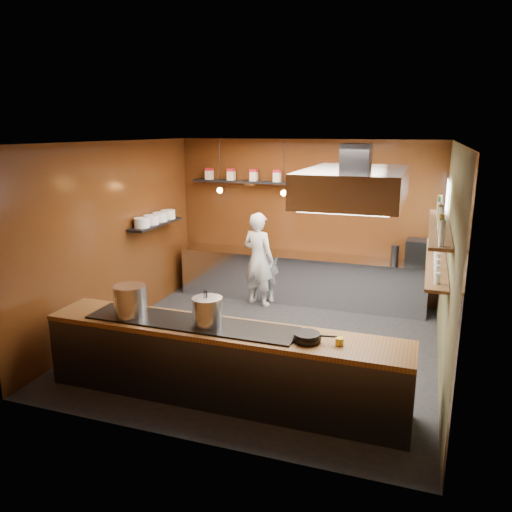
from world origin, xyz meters
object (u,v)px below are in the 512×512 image
at_px(stockpot_small, 207,311).
at_px(espresso_machine, 419,252).
at_px(extractor_hood, 355,185).
at_px(stockpot_large, 130,301).
at_px(chef, 258,259).

distance_m(stockpot_small, espresso_machine, 4.41).
distance_m(extractor_hood, stockpot_small, 2.36).
xyz_separation_m(stockpot_large, stockpot_small, (1.02, 0.03, -0.03)).
bearing_deg(espresso_machine, stockpot_small, -118.52).
distance_m(extractor_hood, espresso_machine, 3.02).
relative_size(stockpot_small, chef, 0.21).
relative_size(stockpot_large, chef, 0.23).
relative_size(extractor_hood, stockpot_large, 5.06).
height_order(stockpot_small, chef, chef).
distance_m(extractor_hood, chef, 3.34).
bearing_deg(stockpot_large, extractor_hood, 26.67).
height_order(extractor_hood, chef, extractor_hood).
relative_size(stockpot_large, stockpot_small, 1.11).
height_order(extractor_hood, stockpot_large, extractor_hood).
bearing_deg(stockpot_large, chef, 81.44).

